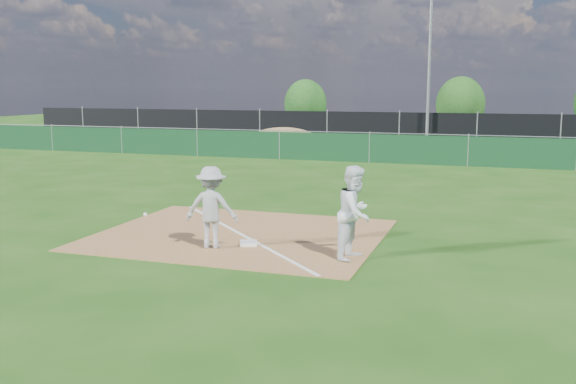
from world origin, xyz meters
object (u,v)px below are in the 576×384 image
(car_mid, at_px, (412,126))
(light_pole, at_px, (429,70))
(tree_left, at_px, (305,104))
(tree_mid, at_px, (460,104))
(car_left, at_px, (330,125))
(car_right, at_px, (483,129))
(first_base, at_px, (248,243))
(runner, at_px, (355,213))
(play_at_first, at_px, (211,207))

(car_mid, bearing_deg, light_pole, 179.93)
(tree_left, xyz_separation_m, tree_mid, (11.08, -0.72, 0.08))
(car_left, bearing_deg, tree_mid, -70.57)
(car_right, bearing_deg, tree_left, 42.14)
(first_base, xyz_separation_m, runner, (2.24, -0.26, 0.82))
(light_pole, xyz_separation_m, car_left, (-6.77, 5.71, -3.31))
(car_left, bearing_deg, car_mid, -109.03)
(play_at_first, height_order, tree_left, tree_left)
(play_at_first, distance_m, car_left, 29.15)
(first_base, height_order, tree_mid, tree_mid)
(first_base, relative_size, runner, 0.19)
(light_pole, relative_size, play_at_first, 4.22)
(light_pole, xyz_separation_m, car_mid, (-1.49, 5.10, -3.23))
(tree_mid, bearing_deg, play_at_first, -94.34)
(light_pole, height_order, tree_mid, light_pole)
(play_at_first, xyz_separation_m, tree_left, (-8.54, 34.21, 1.06))
(tree_left, bearing_deg, first_base, -74.86)
(light_pole, relative_size, runner, 4.56)
(play_at_first, distance_m, runner, 2.85)
(light_pole, distance_m, tree_mid, 10.76)
(tree_left, bearing_deg, car_mid, -35.46)
(play_at_first, bearing_deg, first_base, 35.27)
(play_at_first, xyz_separation_m, car_mid, (0.09, 28.07, -0.06))
(light_pole, xyz_separation_m, first_base, (-0.97, -22.54, -3.94))
(light_pole, bearing_deg, tree_left, 131.97)
(car_left, bearing_deg, runner, -176.65)
(first_base, xyz_separation_m, car_left, (-5.81, 28.25, 0.64))
(light_pole, relative_size, car_left, 2.00)
(car_right, bearing_deg, play_at_first, 151.41)
(first_base, relative_size, car_mid, 0.07)
(play_at_first, relative_size, tree_mid, 0.50)
(play_at_first, relative_size, car_mid, 0.41)
(first_base, bearing_deg, car_right, 82.28)
(car_mid, bearing_deg, car_right, -115.72)
(play_at_first, height_order, runner, runner)
(play_at_first, bearing_deg, runner, 3.28)
(car_right, bearing_deg, runner, 157.27)
(light_pole, height_order, play_at_first, light_pole)
(car_right, height_order, tree_left, tree_left)
(tree_mid, bearing_deg, car_right, -74.35)
(light_pole, relative_size, tree_mid, 2.09)
(light_pole, xyz_separation_m, tree_mid, (0.97, 10.52, -2.03))
(light_pole, relative_size, first_base, 23.73)
(runner, bearing_deg, car_right, 8.04)
(car_left, height_order, tree_mid, tree_mid)
(car_left, relative_size, tree_mid, 1.05)
(runner, bearing_deg, tree_mid, 11.52)
(car_left, bearing_deg, light_pole, -142.55)
(first_base, bearing_deg, light_pole, 87.54)
(first_base, xyz_separation_m, play_at_first, (-0.60, -0.43, 0.78))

